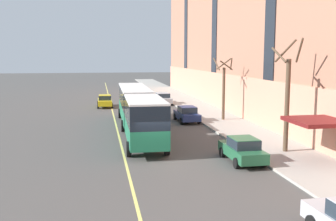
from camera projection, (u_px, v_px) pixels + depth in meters
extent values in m
plane|color=#4C4947|center=(155.00, 160.00, 24.69)|extent=(260.00, 260.00, 0.00)
cube|color=#ADA89E|center=(266.00, 143.00, 29.11)|extent=(4.85, 160.00, 0.15)
cube|color=tan|center=(319.00, 121.00, 26.29)|extent=(0.14, 110.00, 4.40)
cube|color=maroon|center=(318.00, 121.00, 23.58)|extent=(3.20, 3.40, 0.24)
cube|color=#1E232B|center=(186.00, 13.00, 64.96)|extent=(0.10, 2.00, 18.63)
cube|color=#1E704C|center=(134.00, 111.00, 37.40)|extent=(2.69, 11.60, 1.28)
cube|color=black|center=(134.00, 96.00, 37.20)|extent=(2.71, 11.60, 1.56)
cube|color=white|center=(134.00, 88.00, 37.08)|extent=(2.72, 11.60, 0.12)
cube|color=#19232D|center=(130.00, 92.00, 42.91)|extent=(2.29, 0.12, 1.17)
cube|color=orange|center=(130.00, 86.00, 42.81)|extent=(1.74, 0.09, 0.28)
cube|color=black|center=(131.00, 109.00, 43.18)|extent=(2.44, 0.16, 0.24)
cube|color=white|center=(123.00, 107.00, 43.01)|extent=(0.28, 0.06, 0.18)
cube|color=white|center=(139.00, 106.00, 43.28)|extent=(0.28, 0.06, 0.18)
cylinder|color=#595651|center=(140.00, 112.00, 31.15)|extent=(2.38, 1.04, 2.37)
cube|color=#1E704C|center=(145.00, 131.00, 27.41)|extent=(2.61, 6.90, 1.28)
cube|color=black|center=(145.00, 111.00, 27.21)|extent=(2.62, 6.90, 1.56)
cube|color=white|center=(145.00, 99.00, 27.10)|extent=(2.64, 6.90, 0.12)
cylinder|color=black|center=(120.00, 113.00, 41.27)|extent=(0.32, 1.01, 1.00)
cylinder|color=black|center=(143.00, 113.00, 41.65)|extent=(0.32, 1.01, 1.00)
cylinder|color=black|center=(123.00, 126.00, 33.92)|extent=(0.32, 1.01, 1.00)
cylinder|color=black|center=(152.00, 125.00, 34.30)|extent=(0.32, 1.01, 1.00)
cylinder|color=black|center=(129.00, 149.00, 25.48)|extent=(0.32, 1.01, 1.00)
cylinder|color=black|center=(167.00, 148.00, 25.86)|extent=(0.32, 1.01, 1.00)
cube|color=#B7B7BC|center=(163.00, 100.00, 52.92)|extent=(1.92, 4.73, 0.64)
cube|color=#232D38|center=(163.00, 95.00, 52.60)|extent=(1.65, 2.15, 0.56)
cube|color=#B7B7BC|center=(163.00, 93.00, 52.56)|extent=(1.61, 2.05, 0.04)
cylinder|color=black|center=(154.00, 101.00, 54.20)|extent=(0.23, 0.64, 0.64)
cylinder|color=black|center=(167.00, 101.00, 54.55)|extent=(0.23, 0.64, 0.64)
cylinder|color=black|center=(158.00, 103.00, 51.37)|extent=(0.23, 0.64, 0.64)
cylinder|color=black|center=(171.00, 103.00, 51.72)|extent=(0.23, 0.64, 0.64)
cube|color=navy|center=(187.00, 115.00, 38.90)|extent=(1.87, 4.48, 0.64)
cube|color=#232D38|center=(187.00, 110.00, 38.60)|extent=(1.61, 2.03, 0.56)
cube|color=navy|center=(187.00, 107.00, 38.56)|extent=(1.57, 1.94, 0.04)
cylinder|color=black|center=(175.00, 117.00, 40.12)|extent=(0.23, 0.64, 0.64)
cylinder|color=black|center=(192.00, 116.00, 40.45)|extent=(0.23, 0.64, 0.64)
cylinder|color=black|center=(181.00, 121.00, 37.44)|extent=(0.23, 0.64, 0.64)
cylinder|color=black|center=(199.00, 121.00, 37.77)|extent=(0.23, 0.64, 0.64)
cube|color=#23603D|center=(242.00, 152.00, 24.19)|extent=(1.77, 4.26, 0.64)
cube|color=#232D38|center=(244.00, 143.00, 23.90)|extent=(1.54, 1.92, 0.56)
cube|color=#23603D|center=(244.00, 138.00, 23.86)|extent=(1.50, 1.84, 0.04)
cylinder|color=black|center=(222.00, 152.00, 25.35)|extent=(0.23, 0.64, 0.64)
cylinder|color=black|center=(247.00, 151.00, 25.66)|extent=(0.23, 0.64, 0.64)
cylinder|color=black|center=(236.00, 163.00, 22.80)|extent=(0.23, 0.64, 0.64)
cylinder|color=black|center=(264.00, 162.00, 23.11)|extent=(0.23, 0.64, 0.64)
cube|color=yellow|center=(105.00, 102.00, 50.12)|extent=(1.75, 4.48, 0.64)
cube|color=#232D38|center=(105.00, 98.00, 49.82)|extent=(1.53, 2.02, 0.56)
cube|color=yellow|center=(105.00, 95.00, 49.78)|extent=(1.49, 1.93, 0.04)
cylinder|color=black|center=(98.00, 103.00, 51.37)|extent=(0.22, 0.64, 0.64)
cylinder|color=black|center=(111.00, 103.00, 51.66)|extent=(0.22, 0.64, 0.64)
cylinder|color=black|center=(98.00, 106.00, 48.66)|extent=(0.22, 0.64, 0.64)
cylinder|color=black|center=(112.00, 106.00, 48.96)|extent=(0.22, 0.64, 0.64)
cylinder|color=brown|center=(287.00, 106.00, 25.95)|extent=(0.32, 0.32, 6.15)
cylinder|color=brown|center=(300.00, 50.00, 25.41)|extent=(0.46, 1.41, 1.58)
cylinder|color=brown|center=(286.00, 51.00, 26.12)|extent=(1.47, 0.31, 1.55)
cylinder|color=brown|center=(279.00, 55.00, 25.24)|extent=(0.39, 1.61, 1.02)
cylinder|color=brown|center=(224.00, 94.00, 39.11)|extent=(0.28, 0.28, 5.20)
cylinder|color=brown|center=(231.00, 64.00, 38.65)|extent=(0.48, 1.45, 1.18)
cylinder|color=brown|center=(224.00, 64.00, 39.41)|extent=(1.48, 0.54, 1.20)
cylinder|color=brown|center=(216.00, 64.00, 38.51)|extent=(0.24, 1.69, 1.22)
cylinder|color=brown|center=(226.00, 65.00, 38.11)|extent=(1.34, 0.16, 0.97)
cube|color=#E0D66B|center=(122.00, 150.00, 27.29)|extent=(0.16, 140.00, 0.01)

